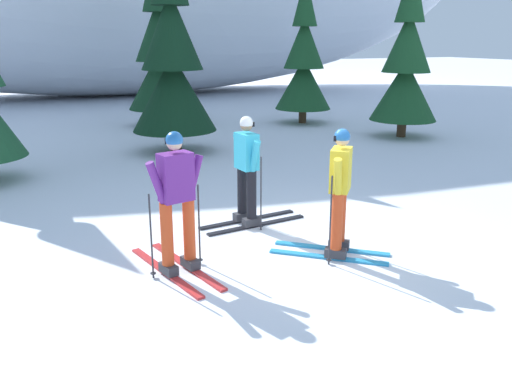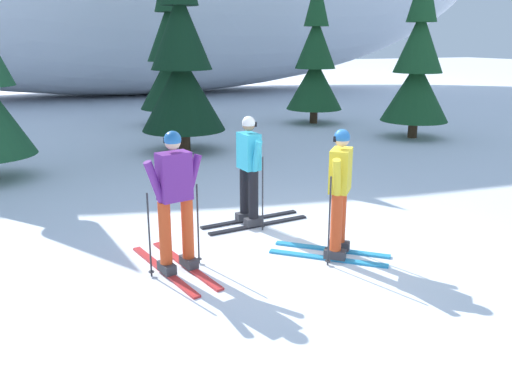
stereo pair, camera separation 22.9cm
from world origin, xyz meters
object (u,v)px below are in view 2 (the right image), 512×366
(pine_tree_far_right, at_px, (418,65))
(skier_cyan_jacket, at_px, (249,170))
(pine_tree_center_left, at_px, (182,60))
(skier_purple_jacket, at_px, (175,201))
(pine_tree_center, at_px, (171,54))
(pine_tree_center_right, at_px, (315,62))
(skier_yellow_jacket, at_px, (339,192))

(pine_tree_far_right, bearing_deg, skier_cyan_jacket, -144.51)
(skier_cyan_jacket, distance_m, pine_tree_center_left, 6.02)
(skier_purple_jacket, distance_m, pine_tree_center, 11.84)
(pine_tree_center_left, bearing_deg, pine_tree_center_right, 28.10)
(pine_tree_center_right, bearing_deg, pine_tree_far_right, -68.41)
(skier_cyan_jacket, height_order, pine_tree_center, pine_tree_center)
(skier_yellow_jacket, height_order, pine_tree_center_right, pine_tree_center_right)
(skier_cyan_jacket, distance_m, skier_purple_jacket, 1.94)
(skier_cyan_jacket, distance_m, pine_tree_center_right, 10.51)
(pine_tree_center_right, bearing_deg, skier_yellow_jacket, -116.75)
(skier_yellow_jacket, xyz_separation_m, pine_tree_far_right, (6.58, 6.75, 1.19))
(skier_purple_jacket, relative_size, pine_tree_center_right, 0.36)
(skier_cyan_jacket, relative_size, skier_purple_jacket, 0.97)
(skier_yellow_jacket, distance_m, skier_purple_jacket, 2.13)
(skier_cyan_jacket, height_order, skier_purple_jacket, skier_purple_jacket)
(skier_yellow_jacket, height_order, pine_tree_center_left, pine_tree_center_left)
(pine_tree_center_right, bearing_deg, skier_cyan_jacket, -123.80)
(pine_tree_center, bearing_deg, pine_tree_far_right, -40.16)
(skier_yellow_jacket, relative_size, pine_tree_far_right, 0.34)
(skier_purple_jacket, height_order, pine_tree_far_right, pine_tree_far_right)
(skier_purple_jacket, bearing_deg, pine_tree_center, 76.65)
(skier_purple_jacket, xyz_separation_m, pine_tree_center, (2.72, 11.44, 1.41))
(pine_tree_center, bearing_deg, pine_tree_center_left, -99.93)
(pine_tree_center_left, bearing_deg, skier_yellow_jacket, -88.90)
(skier_cyan_jacket, height_order, pine_tree_center_right, pine_tree_center_right)
(skier_cyan_jacket, bearing_deg, pine_tree_far_right, 35.49)
(skier_purple_jacket, height_order, pine_tree_center, pine_tree_center)
(pine_tree_center, distance_m, pine_tree_center_right, 4.81)
(pine_tree_center_left, height_order, pine_tree_center_right, pine_tree_center_left)
(pine_tree_center_left, distance_m, pine_tree_center_right, 6.04)
(pine_tree_center_left, xyz_separation_m, pine_tree_center, (0.76, 4.34, 0.03))
(skier_cyan_jacket, xyz_separation_m, skier_purple_jacket, (-1.47, -1.27, 0.05))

